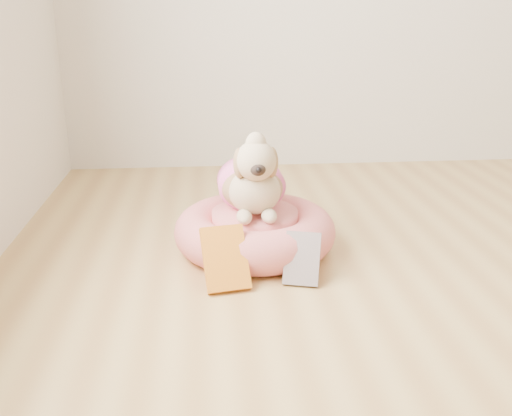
{
  "coord_description": "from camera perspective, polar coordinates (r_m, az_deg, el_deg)",
  "views": [
    {
      "loc": [
        -1.22,
        -1.06,
        0.88
      ],
      "look_at": [
        -1.04,
        0.93,
        0.19
      ],
      "focal_mm": 40.0,
      "sensor_mm": 36.0,
      "label": 1
    }
  ],
  "objects": [
    {
      "name": "pet_bed",
      "position": [
        2.19,
        -0.12,
        -2.31
      ],
      "size": [
        0.62,
        0.62,
        0.16
      ],
      "color": "#CF5168",
      "rests_on": "floor"
    },
    {
      "name": "book_white",
      "position": [
        1.95,
        4.63,
        -5.07
      ],
      "size": [
        0.15,
        0.14,
        0.16
      ],
      "primitive_type": "cube",
      "rotation": [
        -0.57,
        0.0,
        -0.27
      ],
      "color": "silver",
      "rests_on": "floor"
    },
    {
      "name": "dog",
      "position": [
        2.13,
        -0.39,
        4.06
      ],
      "size": [
        0.32,
        0.45,
        0.33
      ],
      "primitive_type": null,
      "rotation": [
        0.0,
        0.0,
        0.02
      ],
      "color": "brown",
      "rests_on": "pet_bed"
    },
    {
      "name": "book_yellow",
      "position": [
        1.91,
        -3.1,
        -5.06
      ],
      "size": [
        0.17,
        0.18,
        0.19
      ],
      "primitive_type": "cube",
      "rotation": [
        -0.64,
        0.0,
        0.18
      ],
      "color": "gold",
      "rests_on": "floor"
    }
  ]
}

